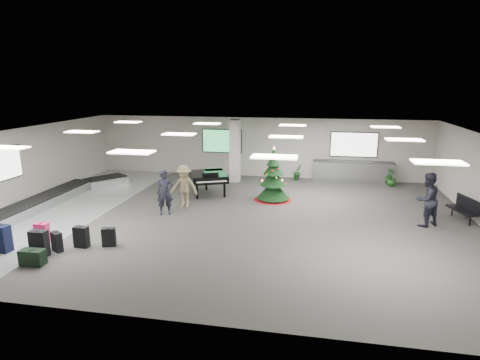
% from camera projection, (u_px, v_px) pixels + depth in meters
% --- Properties ---
extents(ground, '(18.00, 18.00, 0.00)m').
position_uv_depth(ground, '(232.00, 217.00, 15.40)').
color(ground, '#363431').
rests_on(ground, ground).
extents(room_envelope, '(18.02, 14.02, 3.21)m').
position_uv_depth(room_envelope, '(225.00, 154.00, 15.55)').
color(room_envelope, '#A6A298').
rests_on(room_envelope, ground).
extents(baggage_carousel, '(2.28, 9.71, 0.43)m').
position_uv_depth(baggage_carousel, '(47.00, 201.00, 16.68)').
color(baggage_carousel, silver).
rests_on(baggage_carousel, ground).
extents(service_counter, '(4.05, 0.65, 1.08)m').
position_uv_depth(service_counter, '(353.00, 171.00, 20.71)').
color(service_counter, silver).
rests_on(service_counter, ground).
extents(suitcase_0, '(0.52, 0.30, 0.81)m').
position_uv_depth(suitcase_0, '(39.00, 243.00, 11.85)').
color(suitcase_0, black).
rests_on(suitcase_0, ground).
extents(suitcase_1, '(0.44, 0.38, 0.63)m').
position_uv_depth(suitcase_1, '(57.00, 242.00, 12.22)').
color(suitcase_1, black).
rests_on(suitcase_1, ground).
extents(pink_suitcase, '(0.44, 0.26, 0.68)m').
position_uv_depth(pink_suitcase, '(42.00, 233.00, 12.84)').
color(pink_suitcase, '#DB1C54').
rests_on(pink_suitcase, ground).
extents(suitcase_3, '(0.46, 0.26, 0.69)m').
position_uv_depth(suitcase_3, '(81.00, 237.00, 12.52)').
color(suitcase_3, black).
rests_on(suitcase_3, ground).
extents(navy_suitcase, '(0.58, 0.39, 0.86)m').
position_uv_depth(navy_suitcase, '(2.00, 238.00, 12.17)').
color(navy_suitcase, black).
rests_on(navy_suitcase, ground).
extents(green_duffel, '(0.69, 0.37, 0.47)m').
position_uv_depth(green_duffel, '(33.00, 257.00, 11.31)').
color(green_duffel, black).
rests_on(green_duffel, ground).
extents(suitcase_7, '(0.46, 0.33, 0.62)m').
position_uv_depth(suitcase_7, '(109.00, 237.00, 12.59)').
color(suitcase_7, black).
rests_on(suitcase_7, ground).
extents(christmas_tree, '(1.69, 1.69, 2.41)m').
position_uv_depth(christmas_tree, '(273.00, 182.00, 17.44)').
color(christmas_tree, maroon).
rests_on(christmas_tree, ground).
extents(grand_piano, '(2.22, 2.47, 1.16)m').
position_uv_depth(grand_piano, '(209.00, 177.00, 18.32)').
color(grand_piano, black).
rests_on(grand_piano, ground).
extents(bench, '(0.81, 1.48, 0.89)m').
position_uv_depth(bench, '(465.00, 208.00, 14.86)').
color(bench, black).
rests_on(bench, ground).
extents(traveler_a, '(0.76, 0.64, 1.76)m').
position_uv_depth(traveler_a, '(165.00, 193.00, 15.51)').
color(traveler_a, black).
rests_on(traveler_a, ground).
extents(traveler_b, '(1.16, 0.69, 1.76)m').
position_uv_depth(traveler_b, '(184.00, 186.00, 16.42)').
color(traveler_b, '#847451').
rests_on(traveler_b, ground).
extents(traveler_bench, '(1.20, 1.13, 1.95)m').
position_uv_depth(traveler_bench, '(427.00, 200.00, 14.24)').
color(traveler_bench, black).
rests_on(traveler_bench, ground).
extents(potted_plant_left, '(0.62, 0.62, 0.88)m').
position_uv_depth(potted_plant_left, '(297.00, 172.00, 21.10)').
color(potted_plant_left, '#144117').
rests_on(potted_plant_left, ground).
extents(potted_plant_right, '(0.53, 0.53, 0.83)m').
position_uv_depth(potted_plant_right, '(391.00, 178.00, 19.90)').
color(potted_plant_right, '#144117').
rests_on(potted_plant_right, ground).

